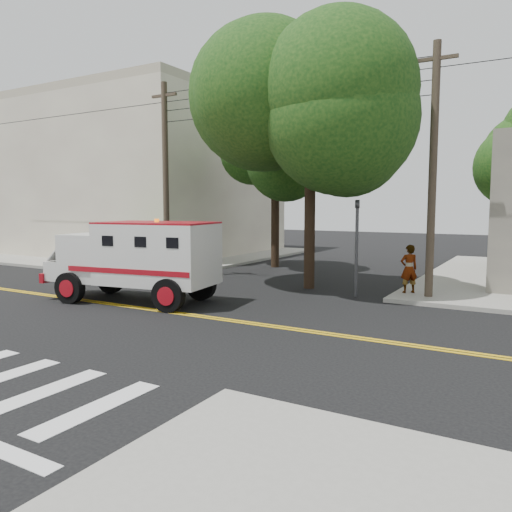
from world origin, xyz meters
The scene contains 12 objects.
ground centered at (0.00, 0.00, 0.00)m, with size 100.00×100.00×0.00m, color black.
sidewalk_nw centered at (-13.50, 13.50, 0.07)m, with size 17.00×17.00×0.15m, color gray.
building_left centered at (-15.50, 15.00, 5.15)m, with size 16.00×14.00×10.00m, color #BAAC98.
utility_pole_left centered at (-5.60, 6.00, 4.50)m, with size 0.28×0.28×9.00m, color #382D23.
utility_pole_right centered at (6.30, 6.20, 4.50)m, with size 0.28×0.28×9.00m, color #382D23.
tree_main centered at (1.94, 6.21, 7.20)m, with size 6.08×5.70×9.85m.
tree_left centered at (-2.68, 11.79, 5.73)m, with size 4.48×4.20×7.70m.
traffic_signal centered at (3.80, 5.60, 2.23)m, with size 0.15×0.18×3.60m.
accessibility_sign centered at (-6.20, 6.17, 1.37)m, with size 0.45×0.10×2.02m.
palm_planter centered at (-7.44, 6.62, 1.65)m, with size 3.52×2.63×2.36m.
armored_truck centered at (-2.51, 0.80, 1.61)m, with size 6.48×3.25×2.83m.
pedestrian_a centered at (5.50, 6.57, 1.05)m, with size 0.66×0.43×1.80m, color gray.
Camera 1 is at (9.79, -12.16, 3.41)m, focal length 35.00 mm.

